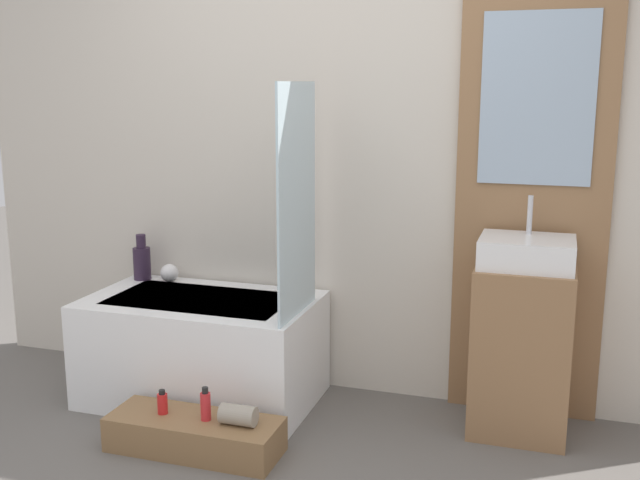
% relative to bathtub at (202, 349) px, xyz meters
% --- Properties ---
extents(wall_tiled_back, '(4.20, 0.06, 2.60)m').
position_rel_bathtub_xyz_m(wall_tiled_back, '(0.62, 0.40, 1.03)').
color(wall_tiled_back, beige).
rests_on(wall_tiled_back, ground_plane).
extents(wall_wood_accent, '(0.72, 0.04, 2.60)m').
position_rel_bathtub_xyz_m(wall_wood_accent, '(1.58, 0.35, 1.05)').
color(wall_wood_accent, '#8E6642').
rests_on(wall_wood_accent, ground_plane).
extents(bathtub, '(1.16, 0.70, 0.54)m').
position_rel_bathtub_xyz_m(bathtub, '(0.00, 0.00, 0.00)').
color(bathtub, white).
rests_on(bathtub, ground_plane).
extents(glass_shower_screen, '(0.01, 0.50, 1.08)m').
position_rel_bathtub_xyz_m(glass_shower_screen, '(0.55, -0.08, 0.81)').
color(glass_shower_screen, silver).
rests_on(glass_shower_screen, bathtub).
extents(wooden_step_bench, '(0.78, 0.28, 0.16)m').
position_rel_bathtub_xyz_m(wooden_step_bench, '(0.22, -0.53, -0.19)').
color(wooden_step_bench, olive).
rests_on(wooden_step_bench, ground_plane).
extents(vanity_cabinet, '(0.44, 0.40, 0.80)m').
position_rel_bathtub_xyz_m(vanity_cabinet, '(1.58, 0.13, 0.13)').
color(vanity_cabinet, '#8E6642').
rests_on(vanity_cabinet, ground_plane).
extents(sink, '(0.42, 0.34, 0.31)m').
position_rel_bathtub_xyz_m(sink, '(1.58, 0.13, 0.59)').
color(sink, white).
rests_on(sink, vanity_cabinet).
extents(vase_tall_dark, '(0.10, 0.10, 0.25)m').
position_rel_bathtub_xyz_m(vase_tall_dark, '(-0.48, 0.25, 0.37)').
color(vase_tall_dark, '#2D1E33').
rests_on(vase_tall_dark, bathtub).
extents(vase_round_light, '(0.10, 0.10, 0.10)m').
position_rel_bathtub_xyz_m(vase_round_light, '(-0.31, 0.25, 0.32)').
color(vase_round_light, white).
rests_on(vase_round_light, bathtub).
extents(bottle_soap_primary, '(0.05, 0.05, 0.11)m').
position_rel_bathtub_xyz_m(bottle_soap_primary, '(0.06, -0.53, -0.07)').
color(bottle_soap_primary, red).
rests_on(bottle_soap_primary, wooden_step_bench).
extents(bottle_soap_secondary, '(0.05, 0.05, 0.15)m').
position_rel_bathtub_xyz_m(bottle_soap_secondary, '(0.28, -0.53, -0.05)').
color(bottle_soap_secondary, red).
rests_on(bottle_soap_secondary, wooden_step_bench).
extents(towel_roll, '(0.16, 0.09, 0.09)m').
position_rel_bathtub_xyz_m(towel_roll, '(0.44, -0.53, -0.07)').
color(towel_roll, gray).
rests_on(towel_roll, wooden_step_bench).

